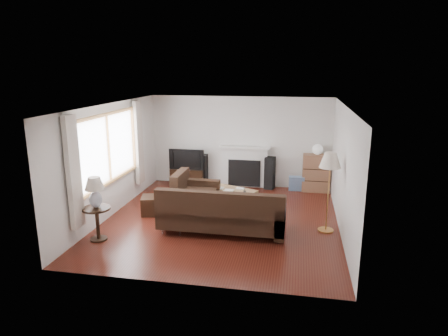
% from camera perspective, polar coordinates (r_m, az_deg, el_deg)
% --- Properties ---
extents(room, '(5.10, 5.60, 2.54)m').
position_cam_1_polar(room, '(8.47, -0.37, 0.50)').
color(room, '#4B1910').
rests_on(room, ground).
extents(window, '(0.12, 2.74, 1.54)m').
position_cam_1_polar(window, '(9.01, -16.13, 2.71)').
color(window, olive).
rests_on(window, room).
extents(curtain_near, '(0.10, 0.35, 2.10)m').
position_cam_1_polar(curtain_near, '(7.73, -20.70, -0.64)').
color(curtain_near, beige).
rests_on(curtain_near, room).
extents(curtain_far, '(0.10, 0.35, 2.10)m').
position_cam_1_polar(curtain_far, '(10.37, -12.11, 3.56)').
color(curtain_far, beige).
rests_on(curtain_far, room).
extents(fireplace, '(1.40, 0.26, 1.15)m').
position_cam_1_polar(fireplace, '(11.14, 2.97, 0.24)').
color(fireplace, white).
rests_on(fireplace, room).
extents(tv_stand, '(0.95, 0.43, 0.48)m').
position_cam_1_polar(tv_stand, '(11.41, -5.16, -1.21)').
color(tv_stand, black).
rests_on(tv_stand, ground).
extents(television, '(1.00, 0.13, 0.57)m').
position_cam_1_polar(television, '(11.29, -5.22, 1.35)').
color(television, black).
rests_on(television, tv_stand).
extents(speaker_left, '(0.26, 0.30, 0.88)m').
position_cam_1_polar(speaker_left, '(11.30, -3.06, -0.26)').
color(speaker_left, black).
rests_on(speaker_left, ground).
extents(speaker_right, '(0.30, 0.34, 0.89)m').
position_cam_1_polar(speaker_right, '(11.02, 6.55, -0.70)').
color(speaker_right, black).
rests_on(speaker_right, ground).
extents(bookshelf, '(0.74, 0.35, 1.01)m').
position_cam_1_polar(bookshelf, '(10.98, 13.04, -0.70)').
color(bookshelf, '#8F5F42').
rests_on(bookshelf, ground).
extents(globe_lamp, '(0.28, 0.28, 0.28)m').
position_cam_1_polar(globe_lamp, '(10.83, 13.23, 2.59)').
color(globe_lamp, white).
rests_on(globe_lamp, bookshelf).
extents(sectional_sofa, '(2.74, 2.00, 0.89)m').
position_cam_1_polar(sectional_sofa, '(8.11, -0.24, -6.09)').
color(sectional_sofa, black).
rests_on(sectional_sofa, ground).
extents(coffee_table, '(1.35, 1.07, 0.47)m').
position_cam_1_polar(coffee_table, '(9.47, 0.79, -4.43)').
color(coffee_table, '#967147').
rests_on(coffee_table, ground).
extents(footstool, '(0.60, 0.60, 0.41)m').
position_cam_1_polar(footstool, '(9.28, -10.15, -5.24)').
color(footstool, black).
rests_on(footstool, ground).
extents(floor_lamp, '(0.50, 0.50, 1.64)m').
position_cam_1_polar(floor_lamp, '(8.26, 14.65, -3.44)').
color(floor_lamp, '#C28943').
rests_on(floor_lamp, ground).
extents(side_table, '(0.53, 0.53, 0.66)m').
position_cam_1_polar(side_table, '(8.13, -17.61, -7.59)').
color(side_table, black).
rests_on(side_table, ground).
extents(table_lamp, '(0.37, 0.37, 0.59)m').
position_cam_1_polar(table_lamp, '(7.93, -17.94, -3.37)').
color(table_lamp, silver).
rests_on(table_lamp, side_table).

